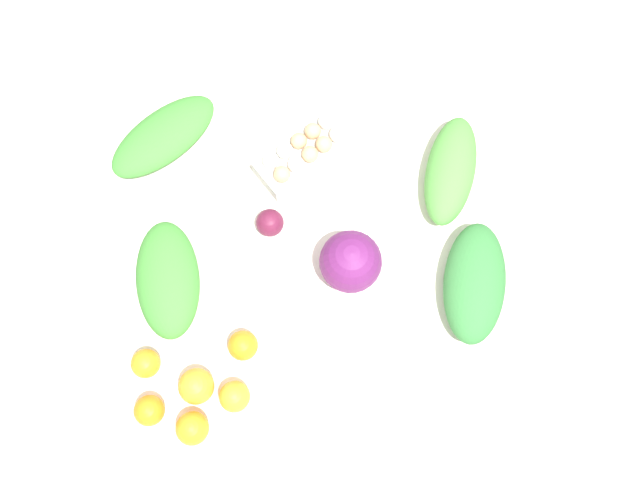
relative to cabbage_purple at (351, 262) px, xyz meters
name	(u,v)px	position (x,y,z in m)	size (l,w,h in m)	color
ground_plane	(320,305)	(-0.06, 0.08, -0.81)	(8.00, 8.00, 0.00)	#C6B289
dining_table	(320,254)	(-0.06, 0.08, -0.17)	(1.13, 1.00, 0.74)	silver
cabbage_purple	(351,262)	(0.00, 0.00, 0.00)	(0.14, 0.14, 0.14)	#601E5B
egg_carton	(305,152)	(-0.06, 0.29, -0.03)	(0.26, 0.20, 0.09)	#B7B7B2
greens_bunch_scallion	(163,136)	(-0.38, 0.39, -0.04)	(0.29, 0.13, 0.06)	#3D8433
greens_bunch_chard	(168,279)	(-0.41, 0.04, -0.03)	(0.27, 0.14, 0.09)	#3D8433
greens_bunch_kale	(474,283)	(0.27, -0.09, -0.03)	(0.28, 0.14, 0.09)	#337538
greens_bunch_beet_tops	(451,171)	(0.27, 0.18, -0.03)	(0.28, 0.11, 0.09)	#4C933D
beet_root	(270,223)	(-0.16, 0.13, -0.04)	(0.06, 0.06, 0.06)	#5B1933
orange_0	(196,386)	(-0.37, -0.21, -0.03)	(0.08, 0.08, 0.08)	orange
orange_1	(235,396)	(-0.30, -0.24, -0.04)	(0.07, 0.07, 0.07)	orange
orange_2	(243,346)	(-0.26, -0.14, -0.04)	(0.07, 0.07, 0.07)	orange
orange_3	(146,363)	(-0.48, -0.14, -0.04)	(0.06, 0.06, 0.06)	orange
orange_4	(149,410)	(-0.48, -0.24, -0.04)	(0.07, 0.07, 0.07)	orange
orange_5	(192,428)	(-0.39, -0.29, -0.03)	(0.07, 0.07, 0.07)	orange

